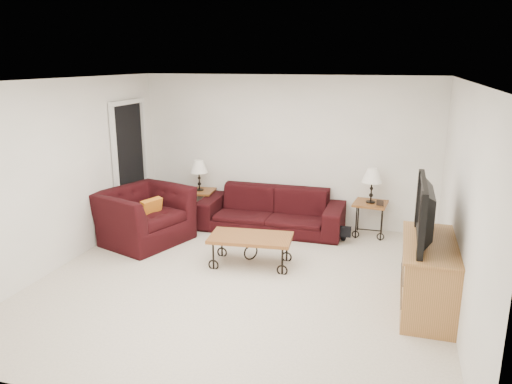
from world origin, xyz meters
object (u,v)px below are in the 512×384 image
(armchair, at_px, (144,216))
(side_table_left, at_px, (200,205))
(backpack, at_px, (344,226))
(lamp_left, at_px, (199,175))
(television, at_px, (433,212))
(coffee_table, at_px, (251,251))
(lamp_right, at_px, (372,186))
(tv_stand, at_px, (428,276))
(side_table_right, at_px, (369,219))
(sofa, at_px, (271,210))

(armchair, bearing_deg, side_table_left, 1.11)
(side_table_left, height_order, backpack, side_table_left)
(lamp_left, height_order, television, television)
(side_table_left, distance_m, coffee_table, 2.19)
(television, bearing_deg, backpack, -149.23)
(side_table_left, distance_m, backpack, 2.58)
(coffee_table, bearing_deg, backpack, 48.95)
(television, bearing_deg, coffee_table, -105.18)
(lamp_left, height_order, armchair, lamp_left)
(lamp_right, height_order, tv_stand, lamp_right)
(backpack, bearing_deg, side_table_right, 56.86)
(lamp_left, xyz_separation_m, coffee_table, (1.44, -1.66, -0.59))
(sofa, relative_size, television, 1.98)
(tv_stand, xyz_separation_m, television, (-0.02, 0.00, 0.74))
(tv_stand, bearing_deg, lamp_right, 109.08)
(sofa, xyz_separation_m, lamp_right, (1.58, 0.18, 0.48))
(side_table_right, relative_size, lamp_right, 1.00)
(lamp_left, xyz_separation_m, armchair, (-0.41, -1.25, -0.39))
(lamp_left, distance_m, armchair, 1.37)
(lamp_right, bearing_deg, armchair, -159.44)
(side_table_right, distance_m, tv_stand, 2.40)
(side_table_left, bearing_deg, lamp_right, 0.00)
(backpack, bearing_deg, armchair, -152.74)
(sofa, distance_m, coffee_table, 1.48)
(side_table_right, bearing_deg, side_table_left, 180.00)
(sofa, distance_m, lamp_right, 1.66)
(coffee_table, distance_m, television, 2.50)
(sofa, height_order, backpack, sofa)
(side_table_left, height_order, television, television)
(armchair, xyz_separation_m, tv_stand, (4.11, -1.02, -0.01))
(side_table_left, relative_size, lamp_right, 0.96)
(tv_stand, height_order, television, television)
(coffee_table, xyz_separation_m, armchair, (-1.85, 0.41, 0.20))
(lamp_right, bearing_deg, lamp_left, 180.00)
(side_table_left, xyz_separation_m, coffee_table, (1.44, -1.66, -0.06))
(sofa, xyz_separation_m, side_table_left, (-1.34, 0.18, -0.08))
(sofa, height_order, television, television)
(television, bearing_deg, tv_stand, 90.00)
(side_table_left, xyz_separation_m, armchair, (-0.41, -1.25, 0.15))
(sofa, xyz_separation_m, lamp_left, (-1.34, 0.18, 0.45))
(lamp_left, relative_size, television, 0.45)
(coffee_table, relative_size, television, 0.93)
(side_table_left, xyz_separation_m, backpack, (2.55, -0.37, -0.02))
(sofa, relative_size, tv_stand, 1.77)
(sofa, bearing_deg, lamp_left, 172.34)
(backpack, bearing_deg, lamp_left, -177.48)
(armchair, distance_m, television, 4.27)
(coffee_table, distance_m, armchair, 1.90)
(tv_stand, bearing_deg, television, 180.00)
(side_table_left, bearing_deg, side_table_right, 0.00)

